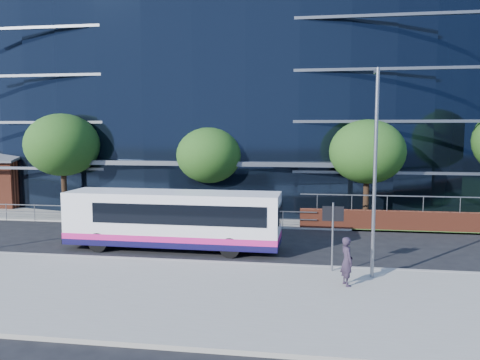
% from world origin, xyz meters
% --- Properties ---
extents(ground, '(200.00, 200.00, 0.00)m').
position_xyz_m(ground, '(0.00, 0.00, 0.00)').
color(ground, black).
rests_on(ground, ground).
extents(pavement_near, '(80.00, 8.00, 0.15)m').
position_xyz_m(pavement_near, '(0.00, -5.00, 0.07)').
color(pavement_near, gray).
rests_on(pavement_near, ground).
extents(kerb, '(80.00, 0.25, 0.16)m').
position_xyz_m(kerb, '(0.00, -1.00, 0.08)').
color(kerb, gray).
rests_on(kerb, ground).
extents(yellow_line_outer, '(80.00, 0.08, 0.01)m').
position_xyz_m(yellow_line_outer, '(0.00, -0.80, 0.01)').
color(yellow_line_outer, gold).
rests_on(yellow_line_outer, ground).
extents(yellow_line_inner, '(80.00, 0.08, 0.01)m').
position_xyz_m(yellow_line_inner, '(0.00, -0.65, 0.01)').
color(yellow_line_inner, gold).
rests_on(yellow_line_inner, ground).
extents(far_forecourt, '(50.00, 8.00, 0.10)m').
position_xyz_m(far_forecourt, '(-6.00, 11.00, 0.05)').
color(far_forecourt, gray).
rests_on(far_forecourt, ground).
extents(glass_office, '(44.00, 23.10, 16.00)m').
position_xyz_m(glass_office, '(-4.00, 20.85, 8.00)').
color(glass_office, black).
rests_on(glass_office, ground).
extents(guard_railings, '(24.00, 0.05, 1.10)m').
position_xyz_m(guard_railings, '(-8.00, 7.00, 0.82)').
color(guard_railings, slate).
rests_on(guard_railings, ground).
extents(street_sign, '(0.85, 0.09, 2.80)m').
position_xyz_m(street_sign, '(4.50, -1.59, 2.15)').
color(street_sign, slate).
rests_on(street_sign, pavement_near).
extents(tree_far_a, '(4.95, 4.95, 6.98)m').
position_xyz_m(tree_far_a, '(-13.00, 9.00, 4.86)').
color(tree_far_a, black).
rests_on(tree_far_a, ground).
extents(tree_far_b, '(4.29, 4.29, 6.05)m').
position_xyz_m(tree_far_b, '(-3.00, 9.50, 4.21)').
color(tree_far_b, black).
rests_on(tree_far_b, ground).
extents(tree_far_c, '(4.62, 4.62, 6.51)m').
position_xyz_m(tree_far_c, '(7.00, 9.00, 4.54)').
color(tree_far_c, black).
rests_on(tree_far_c, ground).
extents(streetlight_east, '(0.15, 0.77, 8.00)m').
position_xyz_m(streetlight_east, '(6.00, -2.17, 4.44)').
color(streetlight_east, slate).
rests_on(streetlight_east, pavement_near).
extents(city_bus, '(10.56, 2.55, 2.85)m').
position_xyz_m(city_bus, '(-2.95, 1.36, 1.51)').
color(city_bus, white).
rests_on(city_bus, ground).
extents(pedestrian, '(0.63, 0.76, 1.81)m').
position_xyz_m(pedestrian, '(4.95, -3.33, 1.05)').
color(pedestrian, '#292030').
rests_on(pedestrian, pavement_near).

